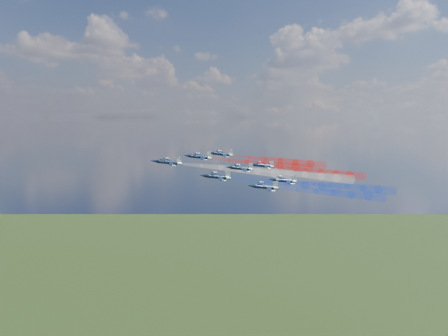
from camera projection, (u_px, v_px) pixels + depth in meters
jet_lead at (168, 162)px, 156.14m from camera, size 12.42×11.10×5.73m
trail_lead at (240, 169)px, 165.82m from camera, size 39.30×14.46×9.22m
jet_inner_left at (217, 177)px, 151.86m from camera, size 12.42×11.10×5.73m
trail_inner_left at (287, 183)px, 161.54m from camera, size 39.30×14.46×9.22m
jet_inner_right at (199, 157)px, 170.37m from camera, size 12.42×11.10×5.73m
trail_inner_right at (263, 164)px, 180.05m from camera, size 39.30×14.46×9.22m
jet_outer_left at (264, 187)px, 148.46m from camera, size 12.42×11.10×5.73m
trail_outer_left at (334, 193)px, 158.15m from camera, size 39.30×14.46×9.22m
jet_center_third at (240, 168)px, 164.29m from camera, size 12.42×11.10×5.73m
trail_center_third at (305, 175)px, 173.97m from camera, size 39.30×14.46×9.22m
jet_outer_right at (221, 154)px, 183.03m from camera, size 12.42×11.10×5.73m
trail_outer_right at (281, 161)px, 192.71m from camera, size 39.30×14.46×9.22m
jet_rear_left at (284, 181)px, 160.29m from camera, size 12.42×11.10×5.73m
trail_rear_left at (347, 186)px, 169.97m from camera, size 39.30×14.46×9.22m
jet_rear_right at (262, 165)px, 179.07m from camera, size 12.42×11.10×5.73m
trail_rear_right at (321, 172)px, 188.75m from camera, size 39.30×14.46×9.22m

